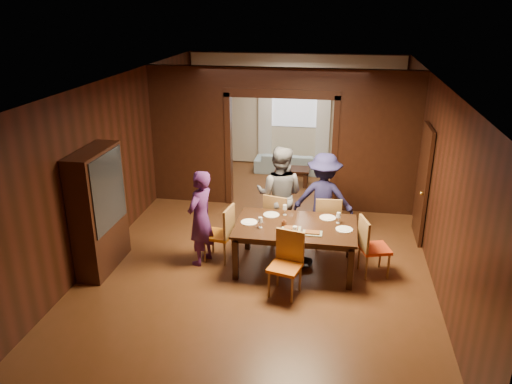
% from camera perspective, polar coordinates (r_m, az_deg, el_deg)
% --- Properties ---
extents(floor, '(9.00, 9.00, 0.00)m').
position_cam_1_polar(floor, '(9.30, 1.51, -5.23)').
color(floor, '#583318').
rests_on(floor, ground).
extents(ceiling, '(5.50, 9.00, 0.02)m').
position_cam_1_polar(ceiling, '(8.43, 1.70, 12.73)').
color(ceiling, silver).
rests_on(ceiling, room_walls).
extents(room_walls, '(5.52, 9.01, 2.90)m').
position_cam_1_polar(room_walls, '(10.54, 3.06, 6.68)').
color(room_walls, black).
rests_on(room_walls, floor).
extents(person_purple, '(0.55, 0.68, 1.61)m').
position_cam_1_polar(person_purple, '(8.18, -6.36, -2.97)').
color(person_purple, '#4B1F5C').
rests_on(person_purple, floor).
extents(person_grey, '(0.94, 0.77, 1.79)m').
position_cam_1_polar(person_grey, '(8.85, 2.72, -0.34)').
color(person_grey, '#5B5C63').
rests_on(person_grey, floor).
extents(person_navy, '(1.11, 0.69, 1.66)m').
position_cam_1_polar(person_navy, '(8.95, 7.73, -0.70)').
color(person_navy, '#1D1B45').
rests_on(person_navy, floor).
extents(sofa, '(1.71, 0.68, 0.50)m').
position_cam_1_polar(sofa, '(12.77, 3.76, 3.39)').
color(sofa, '#99B7C8').
rests_on(sofa, floor).
extents(serving_bowl, '(0.32, 0.32, 0.08)m').
position_cam_1_polar(serving_bowl, '(8.05, 5.59, -3.41)').
color(serving_bowl, black).
rests_on(serving_bowl, dining_table).
extents(dining_table, '(1.93, 1.20, 0.76)m').
position_cam_1_polar(dining_table, '(8.18, 4.50, -6.23)').
color(dining_table, black).
rests_on(dining_table, floor).
extents(coffee_table, '(0.80, 0.50, 0.40)m').
position_cam_1_polar(coffee_table, '(11.91, 4.18, 1.80)').
color(coffee_table, black).
rests_on(coffee_table, floor).
extents(chair_left, '(0.50, 0.50, 0.97)m').
position_cam_1_polar(chair_left, '(8.38, -4.34, -4.70)').
color(chair_left, '#C06612').
rests_on(chair_left, floor).
extents(chair_right, '(0.55, 0.55, 0.97)m').
position_cam_1_polar(chair_right, '(8.14, 13.42, -6.08)').
color(chair_right, red).
rests_on(chair_right, floor).
extents(chair_far_l, '(0.54, 0.54, 0.97)m').
position_cam_1_polar(chair_far_l, '(8.93, 2.65, -2.99)').
color(chair_far_l, '#CE6513').
rests_on(chair_far_l, floor).
extents(chair_far_r, '(0.47, 0.47, 0.97)m').
position_cam_1_polar(chair_far_r, '(8.90, 8.14, -3.26)').
color(chair_far_r, orange).
rests_on(chair_far_r, floor).
extents(chair_near, '(0.53, 0.53, 0.97)m').
position_cam_1_polar(chair_near, '(7.41, 3.34, -8.38)').
color(chair_near, '#CB5E13').
rests_on(chair_near, floor).
extents(hutch, '(0.40, 1.20, 2.00)m').
position_cam_1_polar(hutch, '(8.31, -17.54, -2.04)').
color(hutch, black).
rests_on(hutch, floor).
extents(door_right, '(0.06, 0.90, 2.10)m').
position_cam_1_polar(door_right, '(9.41, 18.53, 0.89)').
color(door_right, black).
rests_on(door_right, floor).
extents(window_far, '(1.20, 0.03, 1.30)m').
position_cam_1_polar(window_far, '(12.98, 4.43, 10.28)').
color(window_far, silver).
rests_on(window_far, back_wall).
extents(curtain_left, '(0.35, 0.06, 2.40)m').
position_cam_1_polar(curtain_left, '(13.12, 1.06, 8.44)').
color(curtain_left, white).
rests_on(curtain_left, back_wall).
extents(curtain_right, '(0.35, 0.06, 2.40)m').
position_cam_1_polar(curtain_right, '(12.98, 7.68, 8.13)').
color(curtain_right, white).
rests_on(curtain_right, back_wall).
extents(plate_left, '(0.27, 0.27, 0.01)m').
position_cam_1_polar(plate_left, '(8.08, -0.79, -3.46)').
color(plate_left, white).
rests_on(plate_left, dining_table).
extents(plate_far_l, '(0.27, 0.27, 0.01)m').
position_cam_1_polar(plate_far_l, '(8.36, 1.76, -2.61)').
color(plate_far_l, silver).
rests_on(plate_far_l, dining_table).
extents(plate_far_r, '(0.27, 0.27, 0.01)m').
position_cam_1_polar(plate_far_r, '(8.33, 8.19, -2.93)').
color(plate_far_r, white).
rests_on(plate_far_r, dining_table).
extents(plate_right, '(0.27, 0.27, 0.01)m').
position_cam_1_polar(plate_right, '(7.96, 10.04, -4.22)').
color(plate_right, white).
rests_on(plate_right, dining_table).
extents(plate_near, '(0.27, 0.27, 0.01)m').
position_cam_1_polar(plate_near, '(7.64, 4.53, -5.05)').
color(plate_near, silver).
rests_on(plate_near, dining_table).
extents(platter_a, '(0.30, 0.20, 0.04)m').
position_cam_1_polar(platter_a, '(7.86, 4.04, -4.15)').
color(platter_a, gray).
rests_on(platter_a, dining_table).
extents(platter_b, '(0.30, 0.20, 0.04)m').
position_cam_1_polar(platter_b, '(7.75, 6.46, -4.65)').
color(platter_b, gray).
rests_on(platter_b, dining_table).
extents(wineglass_left, '(0.08, 0.08, 0.18)m').
position_cam_1_polar(wineglass_left, '(7.86, 0.50, -3.51)').
color(wineglass_left, white).
rests_on(wineglass_left, dining_table).
extents(wineglass_far, '(0.08, 0.08, 0.18)m').
position_cam_1_polar(wineglass_far, '(8.34, 3.32, -2.05)').
color(wineglass_far, silver).
rests_on(wineglass_far, dining_table).
extents(wineglass_right, '(0.08, 0.08, 0.18)m').
position_cam_1_polar(wineglass_right, '(8.14, 9.40, -2.93)').
color(wineglass_right, white).
rests_on(wineglass_right, dining_table).
extents(tumbler, '(0.07, 0.07, 0.14)m').
position_cam_1_polar(tumbler, '(7.67, 4.46, -4.42)').
color(tumbler, silver).
rests_on(tumbler, dining_table).
extents(condiment_jar, '(0.08, 0.08, 0.11)m').
position_cam_1_polar(condiment_jar, '(7.94, 3.22, -3.58)').
color(condiment_jar, '#4C2411').
rests_on(condiment_jar, dining_table).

